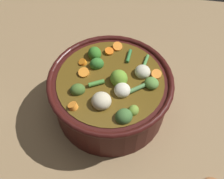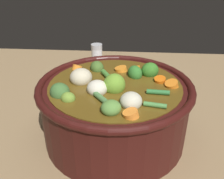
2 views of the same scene
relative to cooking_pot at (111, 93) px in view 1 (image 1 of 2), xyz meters
name	(u,v)px [view 1 (image 1 of 2)]	position (x,y,z in m)	size (l,w,h in m)	color
ground_plane	(111,107)	(0.00, 0.00, -0.07)	(1.10, 1.10, 0.00)	#8C704C
cooking_pot	(111,93)	(0.00, 0.00, 0.00)	(0.31, 0.31, 0.16)	#38110F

